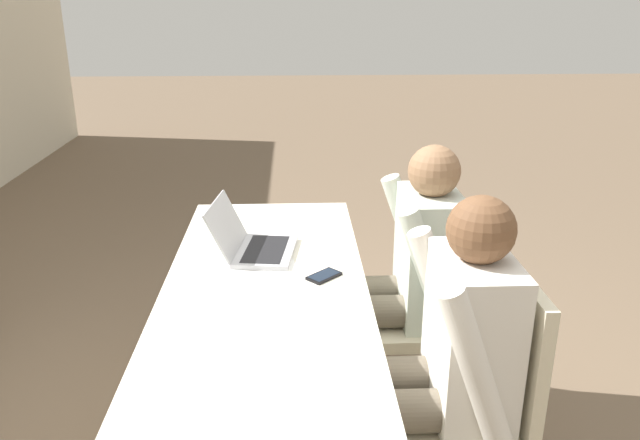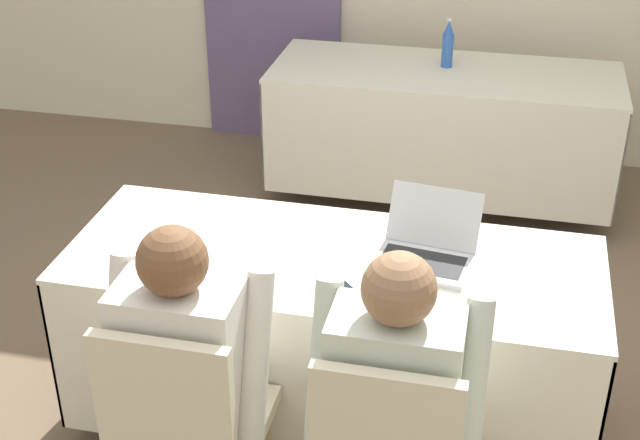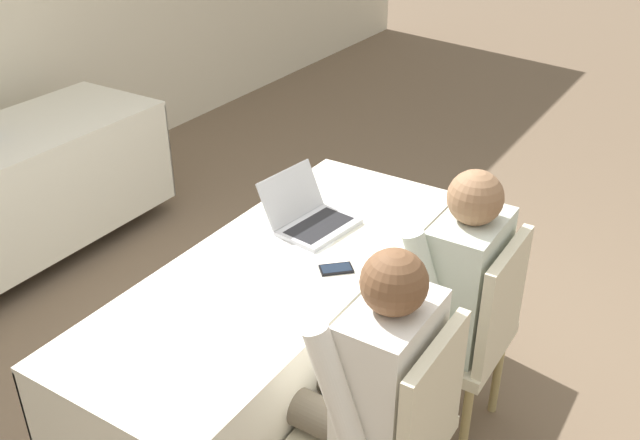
# 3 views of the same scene
# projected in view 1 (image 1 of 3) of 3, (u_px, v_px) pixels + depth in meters

# --- Properties ---
(conference_table_near) EXTENTS (1.85, 0.71, 0.75)m
(conference_table_near) POSITION_uv_depth(u_px,v_px,m) (266.00, 336.00, 2.21)
(conference_table_near) COLOR silver
(conference_table_near) RESTS_ON ground_plane
(laptop) EXTENTS (0.36, 0.35, 0.21)m
(laptop) POSITION_uv_depth(u_px,v_px,m) (254.00, 244.00, 2.42)
(laptop) COLOR #B7B7BC
(laptop) RESTS_ON conference_table_near
(cell_phone) EXTENTS (0.13, 0.14, 0.01)m
(cell_phone) POSITION_uv_depth(u_px,v_px,m) (324.00, 276.00, 2.23)
(cell_phone) COLOR black
(cell_phone) RESTS_ON conference_table_near
(paper_beside_laptop) EXTENTS (0.25, 0.33, 0.00)m
(paper_beside_laptop) POSITION_uv_depth(u_px,v_px,m) (257.00, 273.00, 2.27)
(paper_beside_laptop) COLOR white
(paper_beside_laptop) RESTS_ON conference_table_near
(paper_centre_table) EXTENTS (0.32, 0.36, 0.00)m
(paper_centre_table) POSITION_uv_depth(u_px,v_px,m) (208.00, 344.00, 1.81)
(paper_centre_table) COLOR white
(paper_centre_table) RESTS_ON conference_table_near
(chair_near_left) EXTENTS (0.44, 0.44, 0.92)m
(chair_near_left) POSITION_uv_depth(u_px,v_px,m) (473.00, 397.00, 1.97)
(chair_near_left) COLOR tan
(chair_near_left) RESTS_ON ground_plane
(chair_near_right) EXTENTS (0.44, 0.44, 0.92)m
(chair_near_right) POSITION_uv_depth(u_px,v_px,m) (432.00, 305.00, 2.55)
(chair_near_right) COLOR tan
(chair_near_right) RESTS_ON ground_plane
(person_checkered_shirt) EXTENTS (0.50, 0.52, 1.18)m
(person_checkered_shirt) POSITION_uv_depth(u_px,v_px,m) (444.00, 354.00, 1.91)
(person_checkered_shirt) COLOR #665B4C
(person_checkered_shirt) RESTS_ON ground_plane
(person_white_shirt) EXTENTS (0.50, 0.52, 1.18)m
(person_white_shirt) POSITION_uv_depth(u_px,v_px,m) (409.00, 270.00, 2.49)
(person_white_shirt) COLOR #665B4C
(person_white_shirt) RESTS_ON ground_plane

